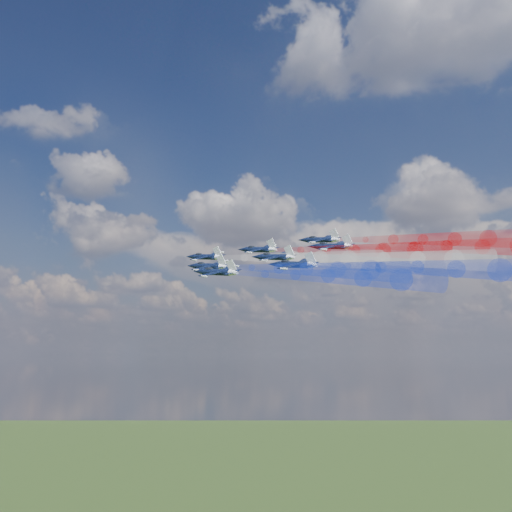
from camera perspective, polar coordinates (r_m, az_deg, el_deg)
The scene contains 16 objects.
jet_lead at distance 160.75m, azimuth -4.61°, elevation -0.08°, with size 10.46×13.07×3.49m, color black, non-canonical shape.
trail_lead at distance 142.80m, azimuth 3.44°, elevation -0.21°, with size 4.36×44.12×4.36m, color white, non-canonical shape.
jet_inner_left at distance 146.12m, azimuth -4.35°, elevation -0.94°, with size 10.46×13.07×3.49m, color black, non-canonical shape.
trail_inner_left at distance 128.44m, azimuth 4.65°, elevation -1.20°, with size 4.36×44.12×4.36m, color #1935D5, non-canonical shape.
jet_inner_right at distance 159.30m, azimuth 0.23°, elevation 0.58°, with size 10.46×13.07×3.49m, color black, non-canonical shape.
trail_inner_right at distance 143.32m, azimuth 8.88°, elevation 0.53°, with size 4.36×44.12×4.36m, color red, non-canonical shape.
jet_outer_left at distance 133.14m, azimuth -3.58°, elevation -1.47°, with size 10.46×13.07×3.49m, color black, non-canonical shape.
trail_outer_left at distance 115.96m, azimuth 6.53°, elevation -1.83°, with size 4.36×44.12×4.36m, color #1935D5, non-canonical shape.
jet_center_third at distance 144.61m, azimuth 1.69°, elevation -0.10°, with size 10.46×13.07×3.49m, color black, non-canonical shape.
trail_center_third at distance 129.44m, azimuth 11.47°, elevation -0.24°, with size 4.36×44.12×4.36m, color white, non-canonical shape.
jet_outer_right at distance 160.30m, azimuth 5.82°, elevation 1.47°, with size 10.46×13.07×3.49m, color black, non-canonical shape.
trail_outer_right at distance 146.72m, azimuth 14.91°, elevation 1.49°, with size 4.36×44.12×4.36m, color red, non-canonical shape.
jet_rear_left at distance 132.63m, azimuth 3.46°, elevation -0.79°, with size 10.46×13.07×3.49m, color black, non-canonical shape.
trail_rear_left at distance 118.43m, azimuth 14.42°, elevation -1.03°, with size 4.36×44.12×4.36m, color #1935D5, non-canonical shape.
jet_rear_right at distance 147.57m, azimuth 6.88°, elevation 0.87°, with size 10.46×13.07×3.49m, color black, non-canonical shape.
trail_rear_right at distance 134.63m, azimuth 16.91°, elevation 0.83°, with size 4.36×44.12×4.36m, color red, non-canonical shape.
Camera 1 is at (91.67, -126.77, 103.48)m, focal length 44.12 mm.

